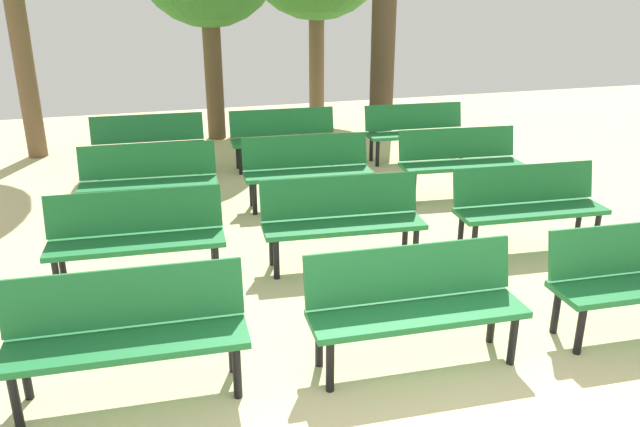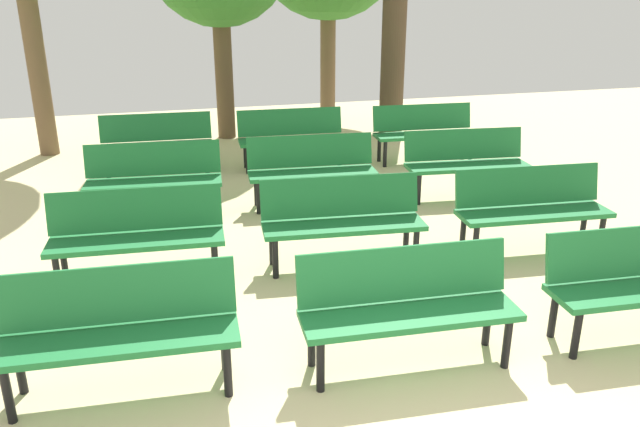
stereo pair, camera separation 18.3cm
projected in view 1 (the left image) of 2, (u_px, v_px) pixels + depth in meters
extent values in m
cube|color=#1E7238|center=(128.00, 343.00, 4.20)|extent=(1.62, 0.53, 0.05)
cube|color=#1E7238|center=(125.00, 297.00, 4.30)|extent=(1.60, 0.22, 0.40)
cylinder|color=black|center=(16.00, 402.00, 3.99)|extent=(0.06, 0.06, 0.40)
cylinder|color=black|center=(237.00, 372.00, 4.29)|extent=(0.06, 0.06, 0.40)
cylinder|color=black|center=(25.00, 373.00, 4.28)|extent=(0.06, 0.06, 0.40)
cylinder|color=black|center=(232.00, 347.00, 4.58)|extent=(0.06, 0.06, 0.40)
cube|color=#1E7238|center=(418.00, 314.00, 4.58)|extent=(1.62, 0.53, 0.05)
cube|color=#1E7238|center=(409.00, 272.00, 4.68)|extent=(1.60, 0.21, 0.40)
cylinder|color=black|center=(330.00, 366.00, 4.36)|extent=(0.06, 0.06, 0.40)
cylinder|color=black|center=(513.00, 340.00, 4.67)|extent=(0.06, 0.06, 0.40)
cylinder|color=black|center=(319.00, 342.00, 4.65)|extent=(0.06, 0.06, 0.40)
cylinder|color=black|center=(492.00, 319.00, 4.96)|extent=(0.06, 0.06, 0.40)
cube|color=#1E7238|center=(638.00, 247.00, 5.11)|extent=(1.60, 0.22, 0.40)
cylinder|color=black|center=(580.00, 330.00, 4.80)|extent=(0.06, 0.06, 0.40)
cylinder|color=black|center=(556.00, 310.00, 5.09)|extent=(0.06, 0.06, 0.40)
cube|color=#1E7238|center=(137.00, 243.00, 5.80)|extent=(1.63, 0.55, 0.05)
cube|color=#1E7238|center=(135.00, 211.00, 5.90)|extent=(1.60, 0.23, 0.40)
cylinder|color=black|center=(57.00, 281.00, 5.59)|extent=(0.06, 0.06, 0.40)
cylinder|color=black|center=(216.00, 266.00, 5.88)|extent=(0.06, 0.06, 0.40)
cylinder|color=black|center=(62.00, 266.00, 5.88)|extent=(0.06, 0.06, 0.40)
cylinder|color=black|center=(214.00, 252.00, 6.18)|extent=(0.06, 0.06, 0.40)
cube|color=#1E7238|center=(344.00, 226.00, 6.22)|extent=(1.63, 0.58, 0.05)
cube|color=#1E7238|center=(339.00, 196.00, 6.32)|extent=(1.60, 0.27, 0.40)
cylinder|color=black|center=(276.00, 259.00, 6.02)|extent=(0.06, 0.06, 0.40)
cylinder|color=black|center=(416.00, 247.00, 6.29)|extent=(0.06, 0.06, 0.40)
cylinder|color=black|center=(272.00, 246.00, 6.32)|extent=(0.06, 0.06, 0.40)
cylinder|color=black|center=(405.00, 235.00, 6.58)|extent=(0.06, 0.06, 0.40)
cube|color=#1E7238|center=(531.00, 211.00, 6.61)|extent=(1.63, 0.56, 0.05)
cube|color=#1E7238|center=(524.00, 183.00, 6.71)|extent=(1.60, 0.25, 0.40)
cylinder|color=black|center=(474.00, 242.00, 6.41)|extent=(0.06, 0.06, 0.40)
cylinder|color=black|center=(596.00, 231.00, 6.69)|extent=(0.06, 0.06, 0.40)
cylinder|color=black|center=(461.00, 231.00, 6.70)|extent=(0.06, 0.06, 0.40)
cylinder|color=black|center=(579.00, 221.00, 6.98)|extent=(0.06, 0.06, 0.40)
cube|color=#1E7238|center=(149.00, 185.00, 7.47)|extent=(1.63, 0.58, 0.05)
cube|color=#1E7238|center=(148.00, 160.00, 7.57)|extent=(1.60, 0.26, 0.40)
cylinder|color=black|center=(88.00, 211.00, 7.27)|extent=(0.06, 0.06, 0.40)
cylinder|color=black|center=(211.00, 203.00, 7.54)|extent=(0.06, 0.06, 0.40)
cylinder|color=black|center=(91.00, 202.00, 7.56)|extent=(0.06, 0.06, 0.40)
cylinder|color=black|center=(209.00, 195.00, 7.84)|extent=(0.06, 0.06, 0.40)
cube|color=#1E7238|center=(308.00, 174.00, 7.89)|extent=(1.63, 0.57, 0.05)
cube|color=#1E7238|center=(305.00, 151.00, 7.99)|extent=(1.60, 0.25, 0.40)
cylinder|color=black|center=(255.00, 199.00, 7.69)|extent=(0.06, 0.06, 0.40)
cylinder|color=black|center=(365.00, 191.00, 7.96)|extent=(0.06, 0.06, 0.40)
cylinder|color=black|center=(252.00, 191.00, 7.98)|extent=(0.06, 0.06, 0.40)
cylinder|color=black|center=(358.00, 184.00, 8.26)|extent=(0.06, 0.06, 0.40)
cube|color=#1E7238|center=(461.00, 165.00, 8.26)|extent=(1.64, 0.59, 0.05)
cube|color=#1E7238|center=(457.00, 143.00, 8.36)|extent=(1.60, 0.28, 0.40)
cylinder|color=black|center=(414.00, 188.00, 8.07)|extent=(0.06, 0.06, 0.40)
cylinder|color=black|center=(515.00, 182.00, 8.32)|extent=(0.06, 0.06, 0.40)
cylinder|color=black|center=(406.00, 181.00, 8.36)|extent=(0.06, 0.06, 0.40)
cylinder|color=black|center=(504.00, 175.00, 8.62)|extent=(0.06, 0.06, 0.40)
cube|color=#1E7238|center=(149.00, 148.00, 9.11)|extent=(1.62, 0.52, 0.05)
cube|color=#1E7238|center=(147.00, 128.00, 9.21)|extent=(1.60, 0.21, 0.40)
cylinder|color=black|center=(99.00, 169.00, 8.89)|extent=(0.06, 0.06, 0.40)
cylinder|color=black|center=(200.00, 163.00, 9.20)|extent=(0.06, 0.06, 0.40)
cylinder|color=black|center=(101.00, 163.00, 9.18)|extent=(0.06, 0.06, 0.40)
cylinder|color=black|center=(198.00, 157.00, 9.49)|extent=(0.06, 0.06, 0.40)
cube|color=#1E7238|center=(285.00, 141.00, 9.51)|extent=(1.62, 0.52, 0.05)
cube|color=#1E7238|center=(282.00, 122.00, 9.61)|extent=(1.60, 0.21, 0.40)
cylinder|color=black|center=(241.00, 161.00, 9.29)|extent=(0.06, 0.06, 0.40)
cylinder|color=black|center=(332.00, 155.00, 9.60)|extent=(0.06, 0.06, 0.40)
cylinder|color=black|center=(238.00, 156.00, 9.58)|extent=(0.06, 0.06, 0.40)
cylinder|color=black|center=(327.00, 150.00, 9.89)|extent=(0.06, 0.06, 0.40)
cube|color=#1E7238|center=(417.00, 134.00, 9.91)|extent=(1.63, 0.55, 0.05)
cube|color=#1E7238|center=(414.00, 116.00, 10.01)|extent=(1.60, 0.23, 0.40)
cylinder|color=black|center=(378.00, 154.00, 9.69)|extent=(0.06, 0.06, 0.40)
cylinder|color=black|center=(462.00, 148.00, 9.99)|extent=(0.06, 0.06, 0.40)
cylinder|color=black|center=(371.00, 148.00, 9.98)|extent=(0.06, 0.06, 0.40)
cylinder|color=black|center=(453.00, 144.00, 10.28)|extent=(0.06, 0.06, 0.40)
cylinder|color=brown|center=(213.00, 70.00, 11.10)|extent=(0.32, 0.32, 2.43)
cylinder|color=#4C3A28|center=(382.00, 68.00, 11.39)|extent=(0.43, 0.43, 2.42)
cylinder|color=brown|center=(317.00, 56.00, 12.78)|extent=(0.31, 0.31, 2.54)
cylinder|color=brown|center=(23.00, 55.00, 9.76)|extent=(0.30, 0.30, 3.23)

